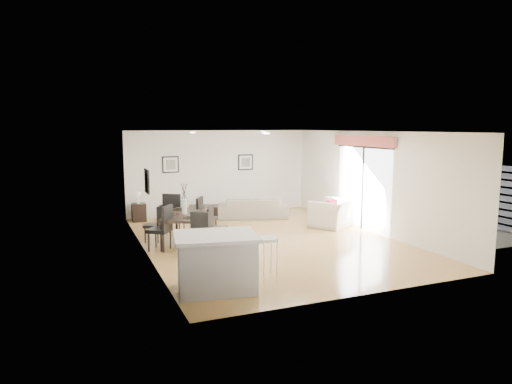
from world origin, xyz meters
name	(u,v)px	position (x,y,z in m)	size (l,w,h in m)	color
ground	(269,241)	(0.00, 0.00, 0.00)	(8.00, 8.00, 0.00)	tan
wall_back	(219,172)	(0.00, 4.00, 1.35)	(6.00, 0.04, 2.70)	white
wall_front	(367,216)	(0.00, -4.00, 1.35)	(6.00, 0.04, 2.70)	white
wall_left	(144,194)	(-3.00, 0.00, 1.35)	(0.04, 8.00, 2.70)	white
wall_right	(371,182)	(3.00, 0.00, 1.35)	(0.04, 8.00, 2.70)	white
ceiling	(269,132)	(0.00, 0.00, 2.70)	(6.00, 8.00, 0.02)	white
sofa	(253,208)	(0.70, 2.82, 0.31)	(2.16, 0.84, 0.63)	gray
armchair	(333,213)	(2.34, 0.80, 0.38)	(1.18, 1.03, 0.77)	beige
courtyard_plant_a	(458,216)	(5.49, -0.67, 0.35)	(0.63, 0.55, 0.70)	#3D6129
courtyard_plant_b	(415,207)	(5.43, 1.00, 0.31)	(0.35, 0.35, 0.63)	#3D6129
dining_table	(185,217)	(-1.98, 0.57, 0.65)	(1.51, 1.94, 0.72)	black
dining_chair_wnear	(163,225)	(-2.60, 0.09, 0.58)	(0.66, 0.66, 1.05)	black
dining_chair_wfar	(156,222)	(-2.60, 0.97, 0.50)	(0.54, 0.54, 0.90)	black
dining_chair_enear	(214,224)	(-1.35, 0.18, 0.50)	(0.55, 0.55, 0.89)	black
dining_chair_efar	(204,215)	(-1.36, 1.05, 0.57)	(0.63, 0.63, 1.02)	black
dining_chair_head	(198,231)	(-1.93, -0.52, 0.52)	(0.58, 0.58, 0.94)	black
dining_chair_foot	(173,211)	(-2.03, 1.65, 0.61)	(0.67, 0.67, 1.09)	black
vase	(184,201)	(-1.98, 0.57, 1.03)	(0.96, 1.47, 0.75)	white
coffee_table	(205,212)	(-0.71, 3.31, 0.20)	(0.98, 0.59, 0.39)	black
side_table	(139,212)	(-2.66, 3.66, 0.27)	(0.40, 0.40, 0.54)	black
table_lamp	(138,196)	(-2.66, 3.66, 0.76)	(0.18, 0.18, 0.35)	white
cushion	(332,206)	(2.23, 0.69, 0.61)	(0.35, 0.11, 0.35)	maroon
kitchen_island	(216,262)	(-2.23, -2.81, 0.50)	(1.58, 1.32, 0.99)	#B9B9BB
bar_stool	(268,244)	(-1.25, -2.81, 0.72)	(0.38, 0.38, 0.84)	white
framed_print_back_left	(171,165)	(-1.60, 3.97, 1.65)	(0.52, 0.04, 0.52)	black
framed_print_back_right	(246,162)	(0.90, 3.97, 1.65)	(0.52, 0.04, 0.52)	black
framed_print_left_wall	(147,181)	(-2.97, -0.20, 1.65)	(0.04, 0.52, 0.52)	black
sliding_door	(363,169)	(2.96, 0.30, 1.66)	(0.12, 2.70, 2.57)	white
courtyard	(437,187)	(6.16, 0.87, 0.92)	(6.00, 6.00, 2.00)	gray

